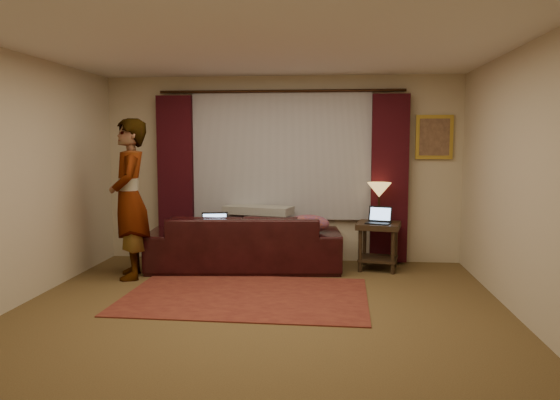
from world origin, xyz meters
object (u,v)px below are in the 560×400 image
Objects in this scene: end_table at (378,246)px; person at (130,199)px; tiffany_lamp at (379,202)px; sofa at (245,231)px; laptop_sofa at (215,224)px; laptop_table at (378,215)px.

end_table is 3.25m from person.
tiffany_lamp is 3.24m from person.
sofa is 1.54m from person.
sofa is 0.43m from laptop_sofa.
tiffany_lamp is 0.31m from laptop_table.
tiffany_lamp is at bearing 85.40° from end_table.
tiffany_lamp is at bearing 0.36° from laptop_sofa.
laptop_table is (1.75, 0.02, 0.23)m from sofa.
sofa is at bearing 18.44° from laptop_sofa.
person is at bearing 19.43° from sofa.
person is at bearing -167.07° from end_table.
tiffany_lamp is (0.01, 0.18, 0.57)m from end_table.
end_table is at bearing 178.65° from sofa.
person is (-3.12, -0.89, 0.10)m from tiffany_lamp.
end_table is (2.12, 0.32, -0.32)m from laptop_sofa.
person reaches higher than tiffany_lamp.
person is at bearing -171.25° from laptop_sofa.
laptop_sofa is at bearing -171.33° from end_table.
tiffany_lamp is at bearing 101.80° from laptop_table.
sofa is 7.64× the size of laptop_table.
tiffany_lamp is at bearing 86.25° from person.
end_table is 0.60m from tiffany_lamp.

